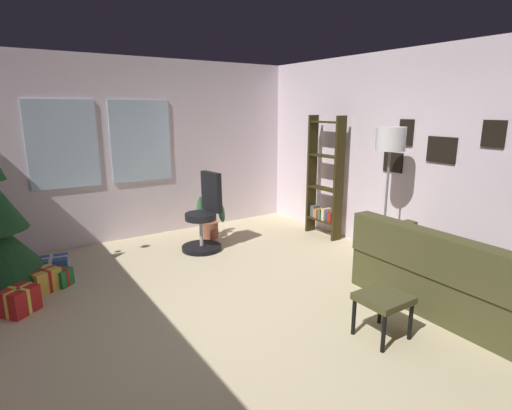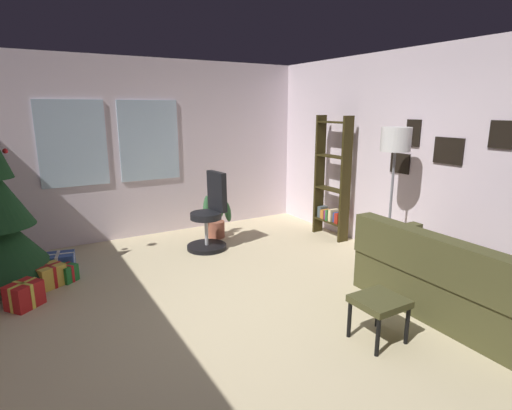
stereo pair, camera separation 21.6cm
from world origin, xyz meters
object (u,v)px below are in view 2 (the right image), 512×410
Objects in this scene: gift_box_red at (24,295)px; office_chair at (210,219)px; footstool at (379,305)px; gift_box_green at (64,273)px; potted_plant at (216,220)px; gift_box_blue at (59,264)px; gift_box_gold at (49,276)px; floor_lamp at (395,151)px; bookshelf at (332,185)px; couch at (483,289)px.

office_chair reaches higher than gift_box_red.
footstool is 3.53m from gift_box_green.
gift_box_red is 0.56× the size of potted_plant.
gift_box_gold is at bearing -111.38° from gift_box_blue.
footstool is 2.06m from floor_lamp.
gift_box_blue is at bearing 172.51° from bookshelf.
gift_box_gold is 0.21× the size of floor_lamp.
couch is 5.28× the size of gift_box_blue.
gift_box_red is at bearing -129.47° from gift_box_green.
bookshelf reaches higher than couch.
gift_box_gold is at bearing 58.80° from gift_box_red.
office_chair is at bearing -124.03° from potted_plant.
gift_box_blue is 2.00m from office_chair.
gift_box_red reaches higher than gift_box_green.
bookshelf reaches higher than office_chair.
floor_lamp is (1.59, -1.82, 1.05)m from office_chair.
gift_box_red is 4.32m from floor_lamp.
gift_box_green is 0.19× the size of floor_lamp.
bookshelf is (4.20, 0.24, 0.69)m from gift_box_red.
bookshelf reaches higher than potted_plant.
office_chair reaches higher than gift_box_green.
bookshelf is (1.57, 2.48, 0.48)m from footstool.
footstool is 3.74m from gift_box_blue.
couch is 4.55m from gift_box_gold.
floor_lamp reaches higher than gift_box_gold.
gift_box_red is at bearing -163.89° from office_chair.
potted_plant is at bearing 107.63° from couch.
couch is at bearing -65.63° from office_chair.
footstool is at bearing -90.24° from potted_plant.
gift_box_gold is at bearing -164.00° from potted_plant.
footstool reaches higher than gift_box_green.
gift_box_blue reaches higher than gift_box_gold.
office_chair is at bearing 131.12° from floor_lamp.
floor_lamp is at bearing -16.14° from gift_box_red.
office_chair is (2.10, 0.26, 0.31)m from gift_box_gold.
gift_box_red is 0.83m from gift_box_blue.
bookshelf is at bearing 79.46° from floor_lamp.
potted_plant is at bearing 22.73° from gift_box_red.
couch is at bearing -98.94° from bookshelf.
gift_box_red is at bearing -176.74° from bookshelf.
floor_lamp reaches higher than office_chair.
footstool is at bearing -48.28° from gift_box_gold.
potted_plant is (-1.56, 0.87, -0.54)m from bookshelf.
gift_box_blue is 4.25m from floor_lamp.
floor_lamp is (-0.26, -1.38, 0.67)m from bookshelf.
bookshelf is at bearing -2.66° from gift_box_gold.
gift_box_blue is 0.37× the size of office_chair.
bookshelf is at bearing -7.49° from gift_box_blue.
gift_box_blue is at bearing -170.82° from potted_plant.
floor_lamp is (3.69, -1.56, 1.36)m from gift_box_gold.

